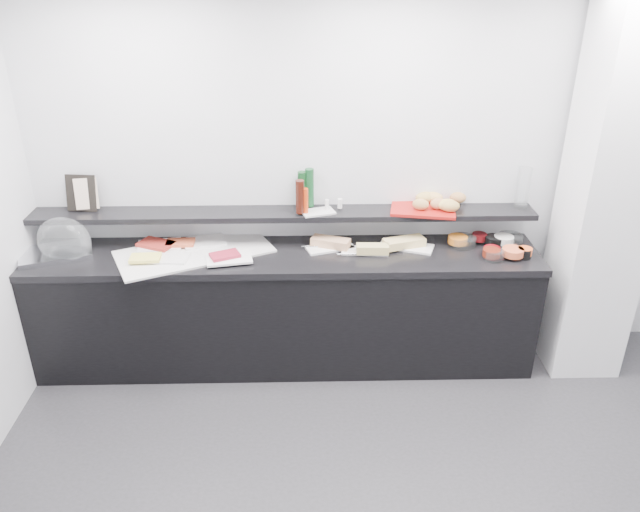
{
  "coord_description": "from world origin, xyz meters",
  "views": [
    {
      "loc": [
        -0.54,
        -2.26,
        2.84
      ],
      "look_at": [
        -0.45,
        1.45,
        1.0
      ],
      "focal_mm": 35.0,
      "sensor_mm": 36.0,
      "label": 1
    }
  ],
  "objects_px": {
    "framed_print": "(81,193)",
    "bread_tray": "(423,209)",
    "sandwich_plate_mid": "(365,251)",
    "carafe": "(523,188)",
    "condiment_tray": "(318,212)",
    "cloche_base": "(56,253)"
  },
  "relations": [
    {
      "from": "framed_print",
      "to": "bread_tray",
      "type": "height_order",
      "value": "framed_print"
    },
    {
      "from": "sandwich_plate_mid",
      "to": "carafe",
      "type": "xyz_separation_m",
      "value": [
        1.14,
        0.2,
        0.39
      ]
    },
    {
      "from": "framed_print",
      "to": "condiment_tray",
      "type": "bearing_deg",
      "value": 3.45
    },
    {
      "from": "sandwich_plate_mid",
      "to": "bread_tray",
      "type": "height_order",
      "value": "bread_tray"
    },
    {
      "from": "condiment_tray",
      "to": "bread_tray",
      "type": "relative_size",
      "value": 0.51
    },
    {
      "from": "sandwich_plate_mid",
      "to": "framed_print",
      "type": "xyz_separation_m",
      "value": [
        -2.01,
        0.22,
        0.37
      ]
    },
    {
      "from": "bread_tray",
      "to": "carafe",
      "type": "relative_size",
      "value": 1.51
    },
    {
      "from": "sandwich_plate_mid",
      "to": "carafe",
      "type": "relative_size",
      "value": 1.1
    },
    {
      "from": "sandwich_plate_mid",
      "to": "carafe",
      "type": "distance_m",
      "value": 1.22
    },
    {
      "from": "carafe",
      "to": "cloche_base",
      "type": "bearing_deg",
      "value": -176.36
    },
    {
      "from": "bread_tray",
      "to": "carafe",
      "type": "height_order",
      "value": "carafe"
    },
    {
      "from": "sandwich_plate_mid",
      "to": "carafe",
      "type": "bearing_deg",
      "value": 15.88
    },
    {
      "from": "cloche_base",
      "to": "carafe",
      "type": "distance_m",
      "value": 3.33
    },
    {
      "from": "framed_print",
      "to": "sandwich_plate_mid",
      "type": "bearing_deg",
      "value": 0.31
    },
    {
      "from": "framed_print",
      "to": "carafe",
      "type": "distance_m",
      "value": 3.15
    },
    {
      "from": "framed_print",
      "to": "condiment_tray",
      "type": "height_order",
      "value": "framed_print"
    },
    {
      "from": "condiment_tray",
      "to": "bread_tray",
      "type": "bearing_deg",
      "value": -15.02
    },
    {
      "from": "framed_print",
      "to": "condiment_tray",
      "type": "xyz_separation_m",
      "value": [
        1.68,
        -0.09,
        -0.12
      ]
    },
    {
      "from": "framed_print",
      "to": "bread_tray",
      "type": "xyz_separation_m",
      "value": [
        2.43,
        -0.06,
        -0.12
      ]
    },
    {
      "from": "framed_print",
      "to": "bread_tray",
      "type": "distance_m",
      "value": 2.44
    },
    {
      "from": "cloche_base",
      "to": "sandwich_plate_mid",
      "type": "height_order",
      "value": "cloche_base"
    },
    {
      "from": "framed_print",
      "to": "condiment_tray",
      "type": "distance_m",
      "value": 1.69
    }
  ]
}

